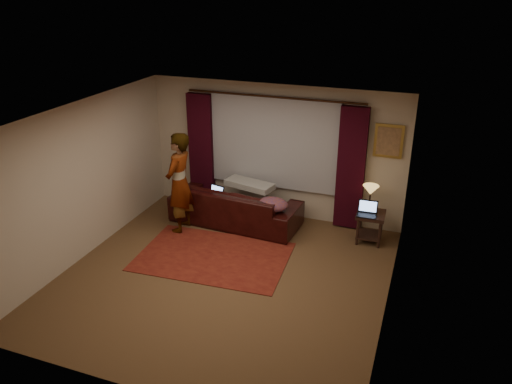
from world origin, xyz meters
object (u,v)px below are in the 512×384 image
laptop_sofa (213,193)px  person (179,183)px  sofa (235,199)px  laptop_table (367,209)px  tiffany_lamp (370,197)px  end_table (370,227)px

laptop_sofa → person: person is taller
sofa → laptop_table: sofa is taller
laptop_sofa → tiffany_lamp: 2.90m
laptop_sofa → end_table: 2.96m
person → laptop_sofa: bearing=137.6°
laptop_sofa → laptop_table: size_ratio=0.92×
end_table → person: person is taller
laptop_sofa → laptop_table: laptop_table is taller
tiffany_lamp → person: size_ratio=0.24×
laptop_sofa → laptop_table: (2.87, 0.11, 0.08)m
laptop_sofa → laptop_table: bearing=17.1°
laptop_table → sofa: bearing=178.0°
tiffany_lamp → person: person is taller
end_table → person: bearing=-167.8°
tiffany_lamp → laptop_sofa: bearing=-172.0°
tiffany_lamp → laptop_table: (0.01, -0.29, -0.10)m
laptop_table → person: (-3.31, -0.60, 0.26)m
sofa → person: (-0.85, -0.60, 0.44)m
laptop_sofa → end_table: (2.93, 0.25, -0.33)m
sofa → laptop_table: (2.47, 0.00, 0.19)m
sofa → person: 1.13m
sofa → laptop_table: bearing=-176.4°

